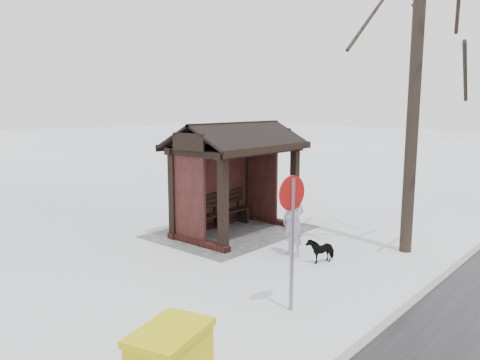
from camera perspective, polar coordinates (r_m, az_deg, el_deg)
name	(u,v)px	position (r m, az deg, el deg)	size (l,w,h in m)	color
ground	(237,233)	(13.16, -0.43, -6.48)	(120.00, 120.00, 0.00)	white
kerb	(439,281)	(10.53, 23.07, -11.24)	(120.00, 0.15, 0.06)	gray
trampled_patch	(231,231)	(13.28, -1.08, -6.29)	(4.20, 3.20, 0.02)	gray
bus_shelter	(232,156)	(12.85, -0.97, 2.98)	(3.60, 2.40, 3.09)	#3B1615
pedestrian	(294,220)	(11.08, 6.55, -4.89)	(0.63, 0.42, 1.74)	#AA9BB6
dog	(321,250)	(10.92, 9.81, -8.39)	(0.30, 0.66, 0.56)	black
grit_bin	(170,359)	(6.30, -8.48, -20.78)	(1.22, 0.98, 0.82)	#CAC10B
road_sign	(292,214)	(7.99, 6.32, -4.17)	(0.61, 0.12, 2.38)	slate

